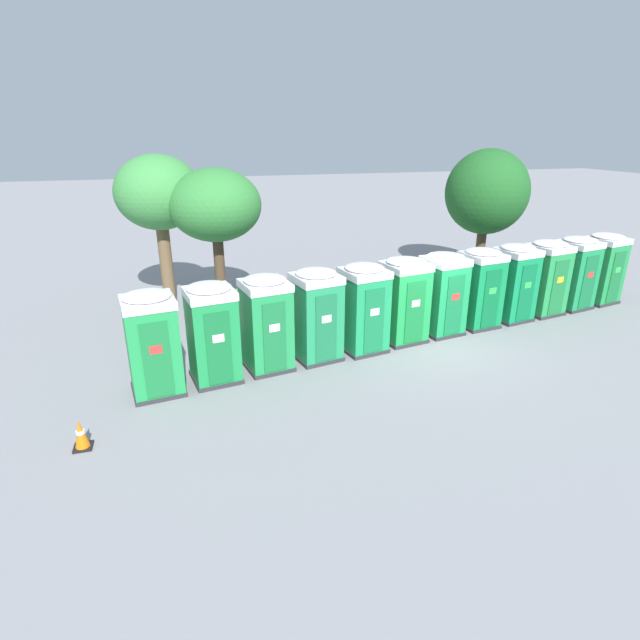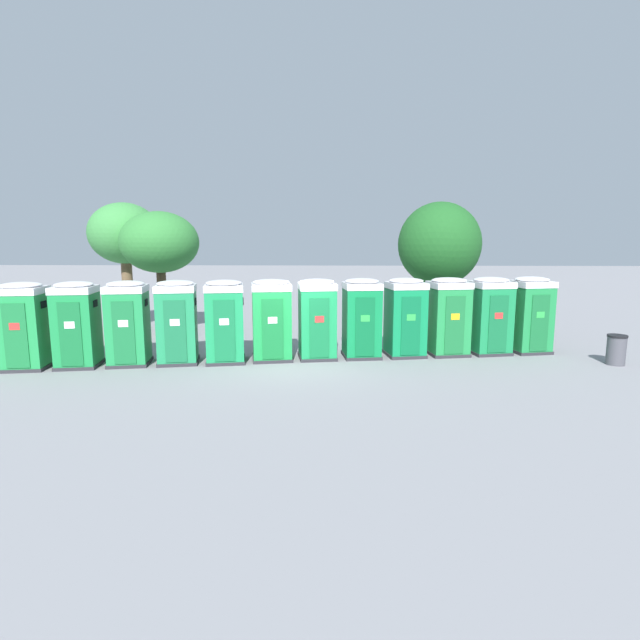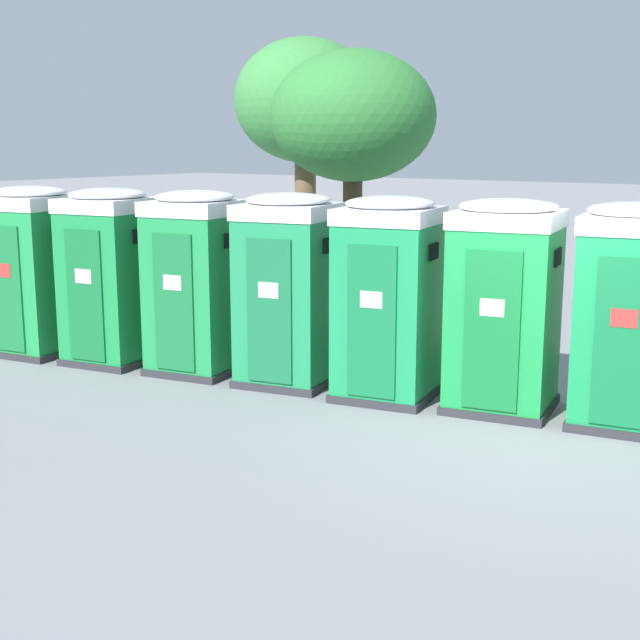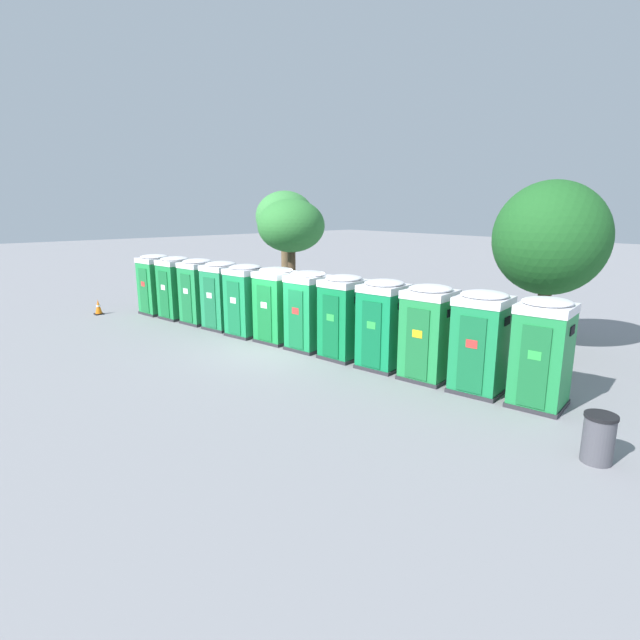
# 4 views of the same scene
# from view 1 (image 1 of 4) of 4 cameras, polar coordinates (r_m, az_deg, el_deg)

# --- Properties ---
(ground_plane) EXTENTS (120.00, 120.00, 0.00)m
(ground_plane) POSITION_cam_1_polar(r_m,az_deg,el_deg) (15.35, 12.82, -2.59)
(ground_plane) COLOR gray
(portapotty_0) EXTENTS (1.36, 1.36, 2.54)m
(portapotty_0) POSITION_cam_1_polar(r_m,az_deg,el_deg) (12.40, -18.57, -2.51)
(portapotty_0) COLOR #2D2D33
(portapotty_0) RESTS_ON ground
(portapotty_1) EXTENTS (1.33, 1.37, 2.54)m
(portapotty_1) POSITION_cam_1_polar(r_m,az_deg,el_deg) (12.64, -12.18, -1.41)
(portapotty_1) COLOR #2D2D33
(portapotty_1) RESTS_ON ground
(portapotty_2) EXTENTS (1.35, 1.38, 2.54)m
(portapotty_2) POSITION_cam_1_polar(r_m,az_deg,el_deg) (13.06, -6.14, -0.31)
(portapotty_2) COLOR #2D2D33
(portapotty_2) RESTS_ON ground
(portapotty_3) EXTENTS (1.40, 1.41, 2.54)m
(portapotty_3) POSITION_cam_1_polar(r_m,az_deg,el_deg) (13.56, -0.43, 0.63)
(portapotty_3) COLOR #2D2D33
(portapotty_3) RESTS_ON ground
(portapotty_4) EXTENTS (1.38, 1.40, 2.54)m
(portapotty_4) POSITION_cam_1_polar(r_m,az_deg,el_deg) (14.13, 4.98, 1.40)
(portapotty_4) COLOR #2D2D33
(portapotty_4) RESTS_ON ground
(portapotty_5) EXTENTS (1.42, 1.40, 2.54)m
(portapotty_5) POSITION_cam_1_polar(r_m,az_deg,el_deg) (14.96, 9.54, 2.29)
(portapotty_5) COLOR #2D2D33
(portapotty_5) RESTS_ON ground
(portapotty_6) EXTENTS (1.33, 1.37, 2.54)m
(portapotty_6) POSITION_cam_1_polar(r_m,az_deg,el_deg) (15.80, 13.85, 2.97)
(portapotty_6) COLOR #2D2D33
(portapotty_6) RESTS_ON ground
(portapotty_7) EXTENTS (1.31, 1.34, 2.54)m
(portapotty_7) POSITION_cam_1_polar(r_m,az_deg,el_deg) (16.70, 17.76, 3.53)
(portapotty_7) COLOR #2D2D33
(portapotty_7) RESTS_ON ground
(portapotty_8) EXTENTS (1.37, 1.38, 2.54)m
(portapotty_8) POSITION_cam_1_polar(r_m,az_deg,el_deg) (17.68, 21.24, 4.03)
(portapotty_8) COLOR #2D2D33
(portapotty_8) RESTS_ON ground
(portapotty_9) EXTENTS (1.40, 1.39, 2.54)m
(portapotty_9) POSITION_cam_1_polar(r_m,az_deg,el_deg) (18.71, 24.36, 4.46)
(portapotty_9) COLOR #2D2D33
(portapotty_9) RESTS_ON ground
(portapotty_10) EXTENTS (1.43, 1.41, 2.54)m
(portapotty_10) POSITION_cam_1_polar(r_m,az_deg,el_deg) (19.81, 27.11, 4.85)
(portapotty_10) COLOR #2D2D33
(portapotty_10) RESTS_ON ground
(portapotty_11) EXTENTS (1.38, 1.40, 2.54)m
(portapotty_11) POSITION_cam_1_polar(r_m,az_deg,el_deg) (20.95, 29.54, 5.20)
(portapotty_11) COLOR #2D2D33
(portapotty_11) RESTS_ON ground
(street_tree_0) EXTENTS (3.07, 3.07, 4.86)m
(street_tree_0) POSITION_cam_1_polar(r_m,az_deg,el_deg) (17.33, -11.89, 12.61)
(street_tree_0) COLOR #4C3826
(street_tree_0) RESTS_ON ground
(street_tree_1) EXTENTS (3.42, 3.42, 5.31)m
(street_tree_1) POSITION_cam_1_polar(r_m,az_deg,el_deg) (22.55, 18.52, 13.64)
(street_tree_1) COLOR #4C3826
(street_tree_1) RESTS_ON ground
(street_tree_2) EXTENTS (2.89, 2.89, 5.26)m
(street_tree_2) POSITION_cam_1_polar(r_m,az_deg,el_deg) (18.20, -17.98, 13.48)
(street_tree_2) COLOR brown
(street_tree_2) RESTS_ON ground
(traffic_cone) EXTENTS (0.36, 0.36, 0.64)m
(traffic_cone) POSITION_cam_1_polar(r_m,az_deg,el_deg) (11.23, -25.67, -11.72)
(traffic_cone) COLOR black
(traffic_cone) RESTS_ON ground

